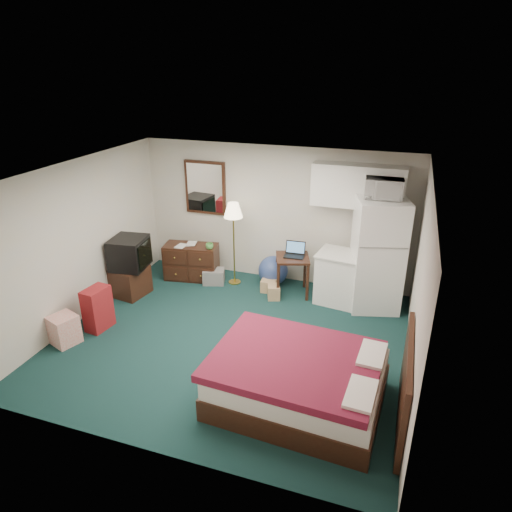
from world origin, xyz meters
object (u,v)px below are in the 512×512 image
(dresser, at_px, (191,262))
(suitcase, at_px, (98,309))
(kitchen_counter, at_px, (341,279))
(fridge, at_px, (377,255))
(bed, at_px, (298,380))
(tv_stand, at_px, (130,281))
(floor_lamp, at_px, (234,244))
(desk, at_px, (292,275))

(dresser, distance_m, suitcase, 2.14)
(dresser, height_order, kitchen_counter, kitchen_counter)
(suitcase, bearing_deg, fridge, 35.27)
(bed, bearing_deg, suitcase, 172.52)
(dresser, xyz_separation_m, suitcase, (-0.58, -2.06, 0.00))
(kitchen_counter, distance_m, bed, 2.68)
(tv_stand, xyz_separation_m, suitcase, (0.15, -1.12, 0.08))
(kitchen_counter, relative_size, bed, 0.44)
(bed, height_order, suitcase, suitcase)
(fridge, height_order, tv_stand, fridge)
(bed, bearing_deg, dresser, 138.78)
(bed, relative_size, tv_stand, 3.49)
(fridge, xyz_separation_m, bed, (-0.63, -2.72, -0.62))
(floor_lamp, height_order, fridge, fridge)
(kitchen_counter, relative_size, tv_stand, 1.53)
(floor_lamp, bearing_deg, dresser, -174.99)
(kitchen_counter, height_order, suitcase, kitchen_counter)
(dresser, distance_m, kitchen_counter, 2.82)
(desk, height_order, kitchen_counter, kitchen_counter)
(tv_stand, bearing_deg, desk, 28.05)
(dresser, relative_size, fridge, 0.53)
(desk, bearing_deg, fridge, -16.99)
(desk, bearing_deg, dresser, 161.80)
(dresser, xyz_separation_m, kitchen_counter, (2.82, -0.03, 0.09))
(desk, distance_m, suitcase, 3.27)
(fridge, bearing_deg, dresser, 165.17)
(bed, xyz_separation_m, tv_stand, (-3.47, 1.76, -0.06))
(dresser, relative_size, suitcase, 1.45)
(dresser, bearing_deg, kitchen_counter, -9.87)
(floor_lamp, bearing_deg, fridge, -1.25)
(desk, bearing_deg, tv_stand, -178.93)
(dresser, bearing_deg, tv_stand, -137.47)
(floor_lamp, distance_m, suitcase, 2.60)
(tv_stand, bearing_deg, dresser, 60.82)
(fridge, bearing_deg, floor_lamp, 163.60)
(kitchen_counter, height_order, fridge, fridge)
(bed, relative_size, suitcase, 2.88)
(suitcase, bearing_deg, dresser, 81.68)
(floor_lamp, distance_m, bed, 3.39)
(floor_lamp, bearing_deg, kitchen_counter, -2.89)
(bed, bearing_deg, kitchen_counter, 91.49)
(tv_stand, relative_size, suitcase, 0.82)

